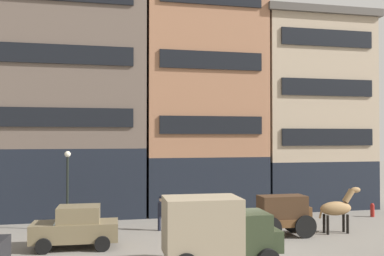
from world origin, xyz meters
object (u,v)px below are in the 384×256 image
(draft_horse, at_px, (338,208))
(pedestrian_officer, at_px, (161,212))
(delivery_truck_near, at_px, (217,229))
(streetlamp_curbside, at_px, (67,179))
(sedan_light, at_px, (76,227))
(cargo_wagon, at_px, (283,213))
(fire_hydrant_curbside, at_px, (372,210))

(draft_horse, xyz_separation_m, pedestrian_officer, (-8.63, 2.49, -0.29))
(draft_horse, bearing_deg, delivery_truck_near, -150.64)
(streetlamp_curbside, bearing_deg, pedestrian_officer, -13.60)
(delivery_truck_near, relative_size, pedestrian_officer, 2.45)
(draft_horse, distance_m, pedestrian_officer, 8.99)
(pedestrian_officer, relative_size, streetlamp_curbside, 0.44)
(draft_horse, xyz_separation_m, sedan_light, (-12.79, -0.20, -0.36))
(cargo_wagon, relative_size, sedan_light, 0.77)
(cargo_wagon, bearing_deg, pedestrian_officer, 156.30)
(cargo_wagon, height_order, delivery_truck_near, delivery_truck_near)
(draft_horse, bearing_deg, sedan_light, -179.10)
(cargo_wagon, relative_size, fire_hydrant_curbside, 3.50)
(draft_horse, xyz_separation_m, delivery_truck_near, (-7.50, -4.22, 0.15))
(sedan_light, relative_size, pedestrian_officer, 2.10)
(draft_horse, distance_m, streetlamp_curbside, 13.97)
(draft_horse, xyz_separation_m, fire_hydrant_curbside, (4.48, 3.59, -0.84))
(pedestrian_officer, bearing_deg, sedan_light, -147.02)
(delivery_truck_near, relative_size, streetlamp_curbside, 1.07)
(streetlamp_curbside, height_order, fire_hydrant_curbside, streetlamp_curbside)
(cargo_wagon, height_order, sedan_light, cargo_wagon)
(sedan_light, relative_size, fire_hydrant_curbside, 4.54)
(pedestrian_officer, bearing_deg, draft_horse, -16.12)
(cargo_wagon, xyz_separation_m, draft_horse, (2.95, 0.00, 0.12))
(cargo_wagon, xyz_separation_m, sedan_light, (-9.84, -0.20, -0.23))
(pedestrian_officer, distance_m, streetlamp_curbside, 5.20)
(streetlamp_curbside, xyz_separation_m, fire_hydrant_curbside, (17.89, -0.06, -2.24))
(sedan_light, height_order, fire_hydrant_curbside, sedan_light)
(draft_horse, relative_size, sedan_light, 0.62)
(draft_horse, bearing_deg, fire_hydrant_curbside, 38.72)
(draft_horse, distance_m, sedan_light, 12.80)
(draft_horse, height_order, pedestrian_officer, draft_horse)
(draft_horse, height_order, streetlamp_curbside, streetlamp_curbside)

